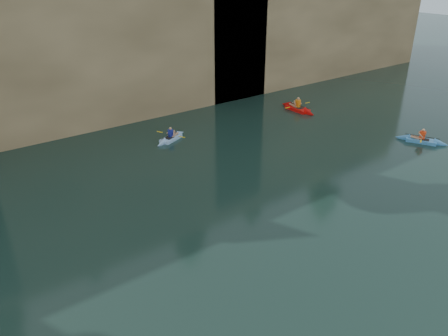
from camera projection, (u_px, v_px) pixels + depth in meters
ground at (379, 330)px, 13.26m from camera, size 160.00×160.00×0.00m
cliff at (49, 21)px, 32.42m from camera, size 70.00×16.00×12.00m
cliff_slab_center at (115, 35)px, 28.25m from camera, size 24.00×2.40×11.40m
cliff_slab_east at (325, 23)px, 39.26m from camera, size 26.00×2.40×9.84m
sea_cave_center at (34, 116)px, 26.36m from camera, size 3.50×1.00×3.20m
sea_cave_east at (221, 73)px, 33.55m from camera, size 5.00×1.00×4.50m
kayaker_red_far at (298, 109)px, 32.29m from camera, size 2.44×3.38×1.24m
kayaker_ltblue_mid at (171, 138)px, 27.06m from camera, size 2.78×1.95×1.05m
kayaker_blue_east at (421, 140)px, 26.73m from camera, size 1.99×3.05×1.09m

